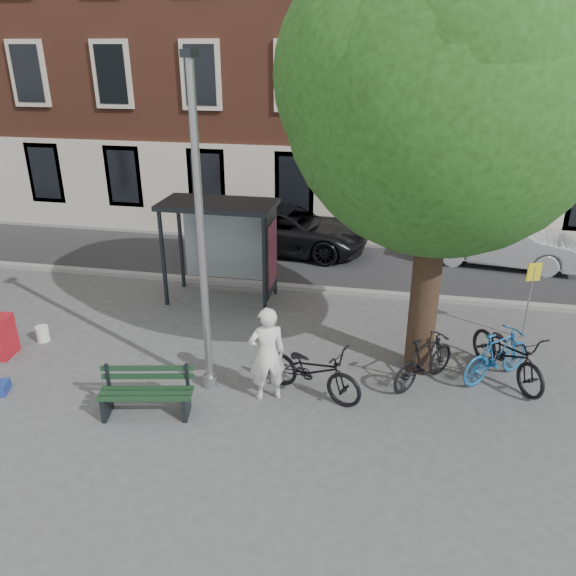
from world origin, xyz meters
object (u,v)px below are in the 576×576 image
(bike_a, at_px, (312,370))
(bike_b, at_px, (497,355))
(bench, at_px, (147,394))
(car_silver, at_px, (501,241))
(painter, at_px, (267,354))
(bike_d, at_px, (424,360))
(lamppost, at_px, (202,253))
(notice_sign, at_px, (532,285))
(bike_c, at_px, (508,353))
(car_dark, at_px, (287,229))
(bus_shelter, at_px, (235,229))

(bike_a, bearing_deg, bike_b, -49.37)
(bench, distance_m, car_silver, 11.75)
(painter, height_order, bike_d, painter)
(lamppost, relative_size, notice_sign, 3.34)
(bench, bearing_deg, lamppost, 40.15)
(painter, bearing_deg, bench, -0.37)
(painter, xyz_separation_m, car_silver, (5.31, 8.28, -0.21))
(bike_c, distance_m, car_dark, 8.83)
(bike_b, xyz_separation_m, bike_d, (-1.42, -0.45, -0.01))
(painter, relative_size, bike_d, 1.08)
(bus_shelter, distance_m, painter, 4.74)
(bike_b, bearing_deg, bike_a, 68.19)
(bike_a, bearing_deg, bike_d, -47.93)
(bus_shelter, bearing_deg, bench, -92.47)
(painter, distance_m, bike_c, 4.81)
(bike_c, distance_m, car_silver, 6.73)
(painter, distance_m, bike_d, 3.10)
(bike_b, distance_m, car_dark, 8.75)
(lamppost, xyz_separation_m, bike_a, (2.00, 0.10, -2.24))
(lamppost, distance_m, bike_c, 6.30)
(painter, height_order, car_silver, painter)
(lamppost, relative_size, bus_shelter, 2.14)
(lamppost, distance_m, bike_d, 4.75)
(bus_shelter, bearing_deg, bike_d, -34.26)
(painter, distance_m, bench, 2.29)
(car_silver, relative_size, notice_sign, 2.43)
(bench, relative_size, bike_b, 0.97)
(bus_shelter, distance_m, bike_a, 4.97)
(bike_b, bearing_deg, bike_d, 66.03)
(car_dark, bearing_deg, bike_a, -161.26)
(bike_b, xyz_separation_m, bike_c, (0.21, 0.08, 0.02))
(painter, bearing_deg, lamppost, -31.83)
(bench, xyz_separation_m, notice_sign, (7.21, 4.34, 0.92))
(bus_shelter, relative_size, bench, 1.63)
(bench, bearing_deg, bus_shelter, 75.86)
(bike_b, height_order, bike_d, bike_b)
(car_silver, bearing_deg, bike_d, 168.30)
(bike_c, bearing_deg, bench, 171.10)
(bike_b, bearing_deg, bench, 69.31)
(painter, height_order, notice_sign, painter)
(bus_shelter, distance_m, car_silver, 8.26)
(bike_a, bearing_deg, bench, 133.12)
(bike_a, height_order, bike_d, bike_a)
(painter, bearing_deg, bike_b, 175.31)
(bus_shelter, relative_size, car_dark, 0.55)
(painter, relative_size, bike_b, 1.05)
(bike_b, relative_size, car_dark, 0.35)
(bench, distance_m, bike_a, 3.06)
(bus_shelter, relative_size, bike_a, 1.38)
(bike_b, relative_size, car_silver, 0.40)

